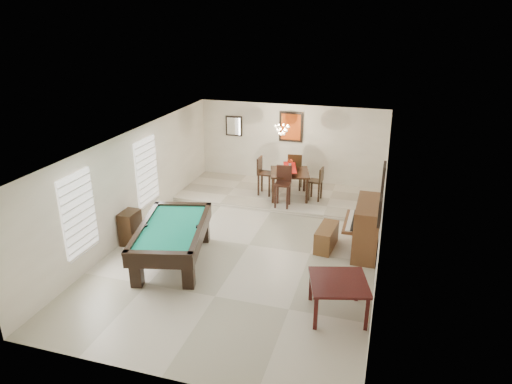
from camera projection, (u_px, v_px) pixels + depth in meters
The scene contains 25 objects.
ground_plane at pixel (249, 245), 11.03m from camera, with size 6.00×9.00×0.02m, color beige.
wall_back at pixel (291, 145), 14.57m from camera, with size 6.00×0.04×2.60m, color silver.
wall_front at pixel (155, 307), 6.54m from camera, with size 6.00×0.04×2.60m, color silver.
wall_left at pixel (134, 182), 11.35m from camera, with size 0.04×9.00×2.60m, color silver.
wall_right at pixel (382, 210), 9.76m from camera, with size 0.04×9.00×2.60m, color silver.
ceiling at pixel (248, 141), 10.08m from camera, with size 6.00×9.00×0.04m, color white.
dining_step at pixel (281, 195), 13.91m from camera, with size 6.00×2.50×0.12m, color beige.
window_left_front at pixel (78, 213), 9.34m from camera, with size 0.06×1.00×1.70m, color white.
window_left_rear at pixel (147, 171), 11.84m from camera, with size 0.06×1.00×1.70m, color white.
pool_table at pixel (173, 244), 10.15m from camera, with size 1.39×2.56×0.85m, color black, non-canonical shape.
square_table at pixel (338, 298), 8.37m from camera, with size 1.02×1.02×0.71m, color black, non-canonical shape.
upright_piano at pixel (361, 227), 10.54m from camera, with size 0.83×1.48×1.24m, color brown, non-canonical shape.
piano_bench at pixel (326, 237), 10.82m from camera, with size 0.38×0.97×0.54m, color brown.
apothecary_chest at pixel (130, 227), 10.99m from camera, with size 0.36×0.54×0.82m, color black.
dining_table at pixel (289, 182), 13.44m from camera, with size 1.11×1.11×0.92m, color black, non-canonical shape.
flower_vase at pixel (290, 163), 13.22m from camera, with size 0.15×0.15×0.26m, color #A0290D, non-canonical shape.
dining_chair_south at pixel (283, 187), 12.73m from camera, with size 0.43×0.43×1.16m, color black, non-canonical shape.
dining_chair_north at pixel (295, 171), 14.03m from camera, with size 0.43×0.43×1.16m, color black, non-canonical shape.
dining_chair_west at pixel (266, 176), 13.61m from camera, with size 0.42×0.42×1.14m, color black, non-canonical shape.
dining_chair_east at pixel (315, 184), 13.24m from camera, with size 0.36×0.36×0.98m, color black, non-canonical shape.
chandelier at pixel (282, 126), 13.08m from camera, with size 0.44×0.44×0.60m, color #FFE5B2, non-canonical shape.
back_painting at pixel (291, 127), 14.31m from camera, with size 0.75×0.06×0.95m, color #D84C14.
back_mirror at pixel (234, 126), 14.86m from camera, with size 0.55×0.06×0.65m, color white.
right_picture_upper at pixel (384, 179), 9.82m from camera, with size 0.06×0.55×0.65m, color slate.
right_picture_lower at pixel (380, 211), 8.73m from camera, with size 0.06×0.45×0.55m, color gray.
Camera 1 is at (2.96, -9.34, 5.22)m, focal length 32.00 mm.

